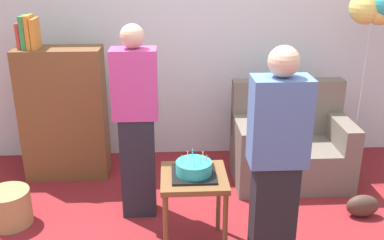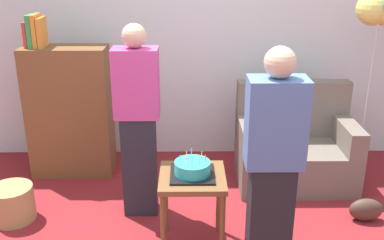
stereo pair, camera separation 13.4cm
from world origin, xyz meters
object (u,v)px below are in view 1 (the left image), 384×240
at_px(couch, 290,147).
at_px(balloon_bunch, 375,8).
at_px(side_table, 194,187).
at_px(person_blowing_candles, 136,123).
at_px(bookshelf, 64,112).
at_px(wicker_basket, 9,207).
at_px(birthday_cake, 194,169).
at_px(handbag, 362,206).
at_px(person_holding_cake, 276,169).

relative_size(couch, balloon_bunch, 0.60).
xyz_separation_m(side_table, person_blowing_candles, (-0.44, 0.52, 0.31)).
distance_m(couch, side_table, 1.48).
relative_size(bookshelf, balloon_bunch, 0.88).
bearing_deg(side_table, wicker_basket, 165.24).
bearing_deg(wicker_basket, side_table, -14.76).
bearing_deg(birthday_cake, handbag, 13.32).
bearing_deg(wicker_basket, handbag, -0.98).
relative_size(birthday_cake, balloon_bunch, 0.18).
bearing_deg(side_table, bookshelf, 133.09).
xyz_separation_m(side_table, person_holding_cake, (0.50, -0.36, 0.31)).
xyz_separation_m(couch, birthday_cake, (-1.01, -1.07, 0.33)).
bearing_deg(handbag, couch, 122.42).
distance_m(bookshelf, balloon_bunch, 3.06).
height_order(couch, person_blowing_candles, person_blowing_candles).
relative_size(wicker_basket, balloon_bunch, 0.20).
distance_m(bookshelf, person_blowing_candles, 1.09).
bearing_deg(person_holding_cake, bookshelf, -38.67).
bearing_deg(bookshelf, person_holding_cake, -44.01).
xyz_separation_m(person_blowing_candles, wicker_basket, (-1.07, -0.12, -0.68)).
bearing_deg(handbag, birthday_cake, -166.68).
relative_size(person_blowing_candles, person_holding_cake, 1.00).
bearing_deg(handbag, balloon_bunch, 74.22).
bearing_deg(handbag, bookshelf, 160.63).
height_order(handbag, balloon_bunch, balloon_bunch).
distance_m(wicker_basket, handbag, 2.98).
bearing_deg(wicker_basket, balloon_bunch, 12.68).
distance_m(bookshelf, person_holding_cake, 2.38).
relative_size(birthday_cake, person_blowing_candles, 0.20).
relative_size(couch, person_blowing_candles, 0.67).
bearing_deg(side_table, couch, 46.86).
bearing_deg(person_blowing_candles, birthday_cake, -67.25).
bearing_deg(wicker_basket, person_holding_cake, -20.68).
bearing_deg(person_blowing_candles, bookshelf, 117.76).
distance_m(couch, person_holding_cake, 1.60).
relative_size(person_holding_cake, wicker_basket, 4.53).
bearing_deg(birthday_cake, couch, 46.86).
height_order(person_blowing_candles, balloon_bunch, balloon_bunch).
height_order(person_holding_cake, wicker_basket, person_holding_cake).
xyz_separation_m(side_table, handbag, (1.47, 0.35, -0.42)).
bearing_deg(handbag, wicker_basket, 179.02).
relative_size(couch, wicker_basket, 3.06).
xyz_separation_m(person_blowing_candles, handbag, (1.91, -0.18, -0.73)).
bearing_deg(couch, balloon_bunch, 3.74).
bearing_deg(balloon_bunch, handbag, -105.78).
relative_size(couch, bookshelf, 0.69).
height_order(bookshelf, balloon_bunch, balloon_bunch).
xyz_separation_m(bookshelf, birthday_cake, (1.20, -1.28, -0.00)).
relative_size(birthday_cake, handbag, 1.14).
bearing_deg(couch, handbag, -57.58).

